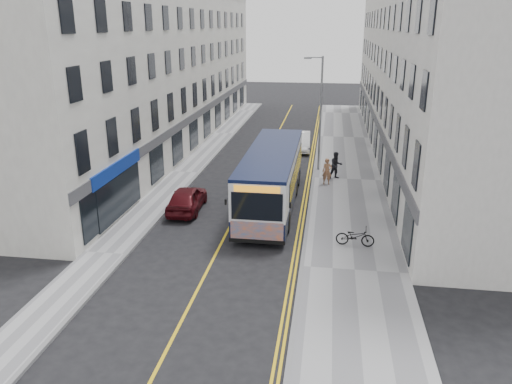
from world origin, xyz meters
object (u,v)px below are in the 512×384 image
(pedestrian_near, at_px, (327,171))
(pedestrian_far, at_px, (336,165))
(city_bus, at_px, (272,176))
(car_white, at_px, (301,141))
(streetlamp, at_px, (319,110))
(bicycle, at_px, (355,236))
(car_maroon, at_px, (187,199))

(pedestrian_near, distance_m, pedestrian_far, 1.48)
(city_bus, xyz_separation_m, pedestrian_far, (3.67, 5.81, -0.82))
(city_bus, relative_size, car_white, 2.59)
(streetlamp, height_order, pedestrian_far, streetlamp)
(bicycle, distance_m, car_white, 19.22)
(city_bus, bearing_deg, car_white, 86.79)
(bicycle, height_order, pedestrian_near, pedestrian_near)
(streetlamp, height_order, car_maroon, streetlamp)
(bicycle, bearing_deg, city_bus, 46.41)
(bicycle, bearing_deg, pedestrian_far, 8.38)
(pedestrian_far, distance_m, car_maroon, 10.92)
(pedestrian_near, relative_size, pedestrian_far, 0.94)
(bicycle, bearing_deg, streetlamp, 13.41)
(car_white, relative_size, car_maroon, 1.07)
(bicycle, xyz_separation_m, car_maroon, (-9.18, 3.67, 0.12))
(car_maroon, bearing_deg, pedestrian_near, -145.91)
(city_bus, height_order, car_white, city_bus)
(bicycle, distance_m, car_maroon, 9.89)
(streetlamp, distance_m, car_white, 7.27)
(car_maroon, bearing_deg, bicycle, 155.93)
(pedestrian_far, relative_size, car_maroon, 0.43)
(streetlamp, relative_size, car_white, 1.78)
(car_white, distance_m, car_maroon, 16.12)
(streetlamp, relative_size, car_maroon, 1.91)
(bicycle, distance_m, pedestrian_far, 10.77)
(pedestrian_far, bearing_deg, streetlamp, 98.90)
(bicycle, bearing_deg, car_maroon, 72.01)
(car_white, bearing_deg, streetlamp, -77.95)
(city_bus, bearing_deg, car_maroon, -164.86)
(pedestrian_far, xyz_separation_m, car_white, (-2.89, 8.12, -0.29))
(streetlamp, bearing_deg, car_maroon, -127.65)
(city_bus, xyz_separation_m, bicycle, (4.53, -4.92, -1.26))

